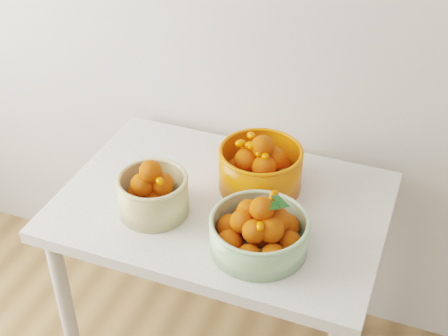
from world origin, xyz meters
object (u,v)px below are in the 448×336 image
at_px(bowl_green, 259,230).
at_px(bowl_orange, 260,167).
at_px(bowl_cream, 153,193).
at_px(table, 222,224).

relative_size(bowl_green, bowl_orange, 1.17).
bearing_deg(bowl_green, bowl_orange, 107.92).
bearing_deg(bowl_green, bowl_cream, 173.82).
bearing_deg(bowl_green, table, 137.24).
bearing_deg(table, bowl_orange, 53.12).
bearing_deg(bowl_orange, bowl_cream, -138.09).
bearing_deg(bowl_cream, bowl_orange, 41.91).
distance_m(bowl_cream, bowl_orange, 0.35).
bearing_deg(bowl_orange, bowl_green, -72.08).
height_order(bowl_green, bowl_orange, bowl_orange).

